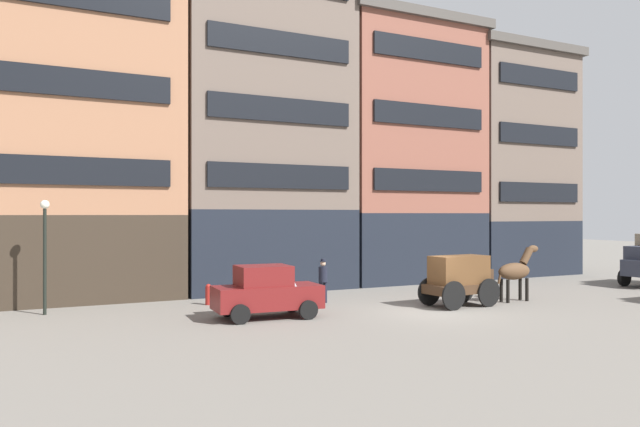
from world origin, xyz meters
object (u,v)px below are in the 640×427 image
at_px(cargo_wagon, 460,277).
at_px(sedan_dark, 266,292).
at_px(pedestrian_officer, 323,279).
at_px(draft_horse, 516,271).
at_px(fire_hydrant_curbside, 208,294).
at_px(streetlamp_curbside, 45,240).

height_order(cargo_wagon, sedan_dark, cargo_wagon).
height_order(sedan_dark, pedestrian_officer, sedan_dark).
relative_size(sedan_dark, pedestrian_officer, 2.12).
distance_m(draft_horse, sedan_dark, 10.80).
relative_size(cargo_wagon, sedan_dark, 0.78).
distance_m(draft_horse, pedestrian_officer, 8.03).
bearing_deg(pedestrian_officer, fire_hydrant_curbside, 159.35).
bearing_deg(pedestrian_officer, sedan_dark, -145.71).
xyz_separation_m(draft_horse, streetlamp_curbside, (-17.60, 5.12, 1.40)).
bearing_deg(streetlamp_curbside, fire_hydrant_curbside, -2.90).
distance_m(draft_horse, streetlamp_curbside, 18.38).
relative_size(draft_horse, fire_hydrant_curbside, 2.83).
distance_m(cargo_wagon, draft_horse, 2.95).
bearing_deg(sedan_dark, pedestrian_officer, 34.29).
bearing_deg(draft_horse, fire_hydrant_curbside, 157.55).
bearing_deg(cargo_wagon, fire_hydrant_curbside, 151.03).
height_order(draft_horse, streetlamp_curbside, streetlamp_curbside).
relative_size(sedan_dark, streetlamp_curbside, 0.92).
distance_m(pedestrian_officer, fire_hydrant_curbside, 4.63).
bearing_deg(fire_hydrant_curbside, pedestrian_officer, -20.65).
bearing_deg(streetlamp_curbside, sedan_dark, -31.84).
height_order(draft_horse, pedestrian_officer, draft_horse).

